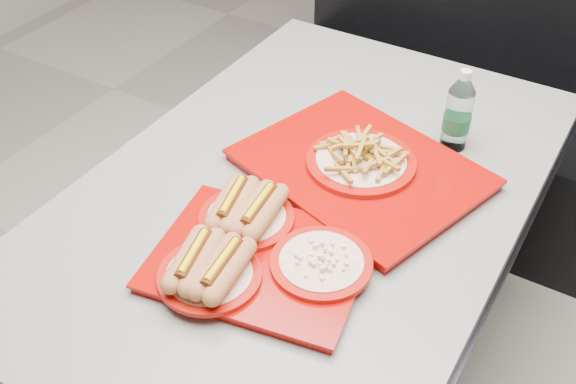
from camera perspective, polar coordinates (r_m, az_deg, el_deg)
The scene contains 6 objects.
ground at distance 2.05m, azimuth 1.19°, elevation -15.82°, with size 6.00×6.00×0.00m, color #A09C90.
diner_table at distance 1.60m, azimuth 1.47°, elevation -3.98°, with size 0.92×1.42×0.75m.
booth_bench at distance 2.53m, azimuth 13.90°, elevation 7.96°, with size 1.30×0.57×1.35m.
tray_near at distance 1.30m, azimuth -3.06°, elevation -4.90°, with size 0.45×0.38×0.09m.
tray_far at distance 1.51m, azimuth 6.18°, elevation 2.35°, with size 0.60×0.53×0.10m.
water_bottle at distance 1.61m, azimuth 14.19°, elevation 6.37°, with size 0.06×0.06×0.20m.
Camera 1 is at (0.56, -1.01, 1.70)m, focal length 42.00 mm.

